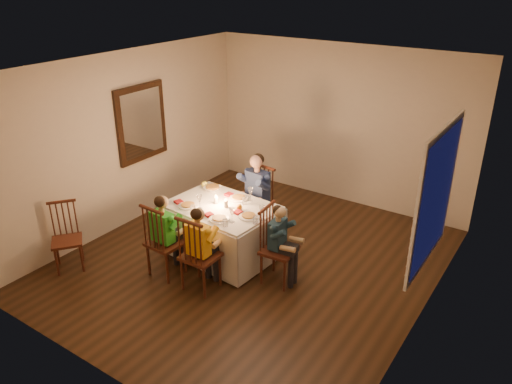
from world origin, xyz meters
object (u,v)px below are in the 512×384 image
Objects in this scene: chair_near_left at (168,273)px; chair_end at (279,280)px; chair_adult at (256,231)px; child_green at (168,273)px; serving_bowl at (213,189)px; child_yellow at (202,287)px; adult at (256,231)px; chair_extra at (72,268)px; child_teal at (279,280)px; dining_table at (222,220)px; chair_near_right at (202,287)px.

chair_end is at bearing -150.08° from chair_near_left.
child_green reaches higher than chair_adult.
child_green is at bearing -85.10° from serving_bowl.
adult is at bearing -82.86° from child_yellow.
chair_near_left is (-0.34, -1.57, 0.00)m from chair_adult.
chair_near_left reaches higher than chair_extra.
child_yellow is 0.98m from child_teal.
chair_near_left is 1.00× the size of chair_end.
dining_table is at bearing 78.41° from child_teal.
chair_near_right is at bearing -66.58° from dining_table.
dining_table reaches higher than child_teal.
serving_bowl reaches higher than chair_extra.
chair_near_left is (-0.30, -0.78, -0.53)m from dining_table.
dining_table is 1.36× the size of child_green.
serving_bowl reaches higher than child_green.
dining_table is at bearing -84.58° from adult.
adult is 1.12× the size of child_yellow.
child_green is 1.06× the size of child_teal.
dining_table reaches higher than chair_adult.
child_yellow reaches higher than chair_near_left.
chair_extra is at bearing -121.60° from serving_bowl.
dining_table reaches higher than chair_near_right.
chair_adult and chair_near_left have the same top height.
chair_adult is at bearing 47.60° from serving_bowl.
chair_extra is at bearing -131.58° from dining_table.
chair_near_right is 4.27× the size of serving_bowl.
child_yellow is 1.05× the size of child_teal.
chair_near_right is 1.83m from chair_extra.
chair_end is 0.83× the size of adult.
serving_bowl is at bearing -82.46° from chair_near_left.
chair_adult is 1.60m from chair_near_left.
chair_near_right reaches higher than chair_extra.
child_teal is at bearing -138.79° from chair_near_right.
child_teal is 4.41× the size of serving_bowl.
serving_bowl reaches higher than chair_adult.
chair_adult is 0.97× the size of child_teal.
adult is at bearing 3.58° from chair_extra.
chair_near_left is at bearing -23.85° from chair_extra.
adult is (-0.23, 1.56, 0.00)m from chair_near_right.
chair_near_left is at bearing -0.98° from child_yellow.
chair_near_right is 0.98m from child_teal.
child_green is 0.57m from child_yellow.
chair_near_left is 0.83× the size of adult.
child_green is (-0.30, -0.78, -0.53)m from dining_table.
adult is at bearing 41.61° from chair_end.
child_green is (-0.34, -1.57, 0.00)m from chair_adult.
chair_near_right is 0.91× the size of child_green.
chair_near_right is at bearing 180.00° from child_yellow.
child_teal is (0.72, 0.66, 0.00)m from child_yellow.
child_green is at bearing 112.42° from child_teal.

